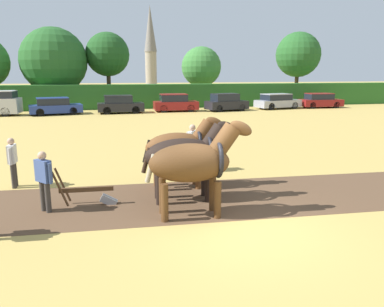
% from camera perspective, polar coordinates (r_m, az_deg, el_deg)
% --- Properties ---
extents(ground_plane, '(240.00, 240.00, 0.00)m').
position_cam_1_polar(ground_plane, '(8.89, 7.63, -11.15)').
color(ground_plane, tan).
extents(plowed_furrow_strip, '(24.91, 4.86, 0.01)m').
position_cam_1_polar(plowed_furrow_strip, '(10.78, -21.55, -7.66)').
color(plowed_furrow_strip, brown).
rests_on(plowed_furrow_strip, ground).
extents(hedgerow, '(58.02, 1.82, 2.34)m').
position_cam_1_polar(hedgerow, '(37.99, -8.57, 8.61)').
color(hedgerow, '#286023').
rests_on(hedgerow, ground).
extents(tree_center_left, '(6.61, 6.61, 7.96)m').
position_cam_1_polar(tree_center_left, '(41.21, -20.31, 13.12)').
color(tree_center_left, brown).
rests_on(tree_center_left, ground).
extents(tree_center, '(4.56, 4.56, 7.64)m').
position_cam_1_polar(tree_center, '(41.53, -12.75, 14.49)').
color(tree_center, '#423323').
rests_on(tree_center, ground).
extents(tree_center_right, '(4.47, 4.47, 6.36)m').
position_cam_1_polar(tree_center_right, '(43.36, 1.42, 13.06)').
color(tree_center_right, '#4C3823').
rests_on(tree_center_right, ground).
extents(tree_right, '(5.13, 5.13, 8.08)m').
position_cam_1_polar(tree_right, '(46.46, 15.86, 14.27)').
color(tree_right, '#4C3823').
rests_on(tree_right, ground).
extents(church_spire, '(2.64, 2.64, 17.13)m').
position_cam_1_polar(church_spire, '(82.15, -6.35, 16.02)').
color(church_spire, gray).
rests_on(church_spire, ground).
extents(draft_horse_lead_left, '(2.72, 1.11, 2.45)m').
position_cam_1_polar(draft_horse_lead_left, '(9.13, 0.33, -1.33)').
color(draft_horse_lead_left, '#513319').
rests_on(draft_horse_lead_left, ground).
extents(draft_horse_lead_right, '(2.74, 1.11, 2.28)m').
position_cam_1_polar(draft_horse_lead_right, '(10.30, -0.88, -0.25)').
color(draft_horse_lead_right, black).
rests_on(draft_horse_lead_right, ground).
extents(draft_horse_trail_left, '(2.59, 1.05, 2.27)m').
position_cam_1_polar(draft_horse_trail_left, '(11.46, -1.80, 0.99)').
color(draft_horse_trail_left, brown).
rests_on(draft_horse_trail_left, ground).
extents(plow, '(1.66, 0.48, 1.13)m').
position_cam_1_polar(plow, '(10.48, -15.04, -5.93)').
color(plow, '#4C331E').
rests_on(plow, ground).
extents(farmer_at_plow, '(0.46, 0.50, 1.59)m').
position_cam_1_polar(farmer_at_plow, '(10.21, -21.65, -3.40)').
color(farmer_at_plow, '#38332D').
rests_on(farmer_at_plow, ground).
extents(farmer_beside_team, '(0.48, 0.54, 1.72)m').
position_cam_1_polar(farmer_beside_team, '(13.37, 0.05, 1.44)').
color(farmer_beside_team, '#38332D').
rests_on(farmer_beside_team, ground).
extents(farmer_onlooker_right, '(0.21, 0.64, 1.57)m').
position_cam_1_polar(farmer_onlooker_right, '(12.77, -25.68, -0.80)').
color(farmer_onlooker_right, '#38332D').
rests_on(farmer_onlooker_right, ground).
extents(parked_car_left, '(4.49, 2.64, 1.44)m').
position_cam_1_polar(parked_car_left, '(33.86, -20.17, 6.76)').
color(parked_car_left, navy).
rests_on(parked_car_left, ground).
extents(parked_car_center_left, '(4.00, 1.89, 1.56)m').
position_cam_1_polar(parked_car_center_left, '(33.56, -10.93, 7.33)').
color(parked_car_center_left, black).
rests_on(parked_car_center_left, ground).
extents(parked_car_center, '(4.00, 1.87, 1.59)m').
position_cam_1_polar(parked_car_center, '(34.46, -2.59, 7.69)').
color(parked_car_center, maroon).
rests_on(parked_car_center, ground).
extents(parked_car_center_right, '(4.11, 2.43, 1.60)m').
position_cam_1_polar(parked_car_center_right, '(35.20, 5.22, 7.73)').
color(parked_car_center_right, black).
rests_on(parked_car_center_right, ground).
extents(parked_car_right, '(4.77, 2.69, 1.47)m').
position_cam_1_polar(parked_car_right, '(37.90, 12.88, 7.74)').
color(parked_car_right, '#9E9EA8').
rests_on(parked_car_right, ground).
extents(parked_car_far_right, '(4.21, 1.89, 1.46)m').
position_cam_1_polar(parked_car_far_right, '(40.16, 18.95, 7.61)').
color(parked_car_far_right, maroon).
rests_on(parked_car_far_right, ground).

